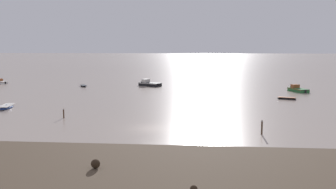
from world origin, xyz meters
The scene contains 12 objects.
ground_plane centered at (0.00, 0.00, 0.00)m, with size 800.00×800.00×0.00m, color gray.
mudflat_shore centered at (3.66, -15.86, 0.07)m, with size 292.23×17.09×0.13m, color #4C3D2D.
tidal_rock_left centered at (-2.30, -14.29, 0.48)m, with size 0.70×0.70×0.70m, color #2D2116.
seaweed_clump centered at (5.16, -18.29, 0.37)m, with size 0.48×0.48×0.48m, color #2D2116.
rowboat_moored_0 centered at (-20.91, 40.87, 0.13)m, with size 2.51×3.18×0.49m.
motorboat_moored_0 centered at (-43.89, 46.46, 0.25)m, with size 4.43×3.76×1.66m.
motorboat_moored_1 centered at (-6.70, 43.74, 0.35)m, with size 6.39×4.89×2.34m.
rowboat_moored_2 centered at (-23.30, 11.45, 0.18)m, with size 2.19×4.45×0.67m.
motorboat_moored_3 centered at (25.24, 36.05, 0.32)m, with size 3.70×5.86×2.11m.
rowboat_moored_3 centered at (20.77, 24.45, 0.14)m, with size 3.35×2.11×0.50m.
mooring_post_near centered at (-12.02, 4.94, 0.59)m, with size 0.22×0.22×1.35m.
mooring_post_left centered at (12.08, -1.93, 0.73)m, with size 0.22×0.22×1.69m.
Camera 1 is at (5.40, -40.36, 9.33)m, focal length 39.13 mm.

